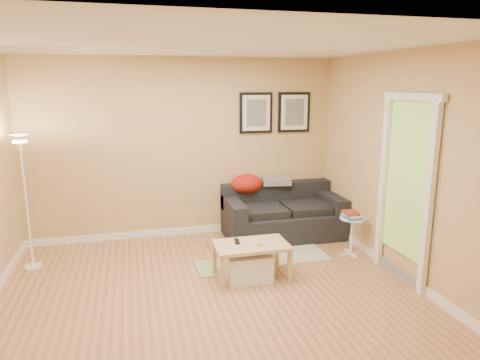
{
  "coord_description": "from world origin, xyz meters",
  "views": [
    {
      "loc": [
        -0.75,
        -4.29,
        2.23
      ],
      "look_at": [
        0.55,
        0.85,
        1.05
      ],
      "focal_mm": 32.64,
      "sensor_mm": 36.0,
      "label": 1
    }
  ],
  "objects_px": {
    "side_table": "(352,236)",
    "book_stack": "(351,215)",
    "storage_bin": "(249,266)",
    "floor_lamp": "(27,207)",
    "sofa": "(283,212)",
    "coffee_table": "(251,261)"
  },
  "relations": [
    {
      "from": "book_stack",
      "to": "floor_lamp",
      "type": "bearing_deg",
      "value": 161.72
    },
    {
      "from": "coffee_table",
      "to": "side_table",
      "type": "relative_size",
      "value": 1.67
    },
    {
      "from": "side_table",
      "to": "book_stack",
      "type": "xyz_separation_m",
      "value": [
        -0.02,
        0.0,
        0.3
      ]
    },
    {
      "from": "coffee_table",
      "to": "side_table",
      "type": "distance_m",
      "value": 1.53
    },
    {
      "from": "side_table",
      "to": "storage_bin",
      "type": "bearing_deg",
      "value": -165.32
    },
    {
      "from": "coffee_table",
      "to": "book_stack",
      "type": "bearing_deg",
      "value": -2.98
    },
    {
      "from": "floor_lamp",
      "to": "sofa",
      "type": "bearing_deg",
      "value": 5.34
    },
    {
      "from": "coffee_table",
      "to": "book_stack",
      "type": "height_order",
      "value": "book_stack"
    },
    {
      "from": "book_stack",
      "to": "floor_lamp",
      "type": "distance_m",
      "value": 4.05
    },
    {
      "from": "storage_bin",
      "to": "floor_lamp",
      "type": "relative_size",
      "value": 0.32
    },
    {
      "from": "storage_bin",
      "to": "side_table",
      "type": "relative_size",
      "value": 1.03
    },
    {
      "from": "storage_bin",
      "to": "floor_lamp",
      "type": "bearing_deg",
      "value": 158.68
    },
    {
      "from": "sofa",
      "to": "side_table",
      "type": "distance_m",
      "value": 1.1
    },
    {
      "from": "sofa",
      "to": "floor_lamp",
      "type": "distance_m",
      "value": 3.42
    },
    {
      "from": "coffee_table",
      "to": "floor_lamp",
      "type": "relative_size",
      "value": 0.51
    },
    {
      "from": "coffee_table",
      "to": "sofa",
      "type": "bearing_deg",
      "value": 38.92
    },
    {
      "from": "sofa",
      "to": "book_stack",
      "type": "distance_m",
      "value": 1.1
    },
    {
      "from": "book_stack",
      "to": "floor_lamp",
      "type": "xyz_separation_m",
      "value": [
        -4.0,
        0.57,
        0.23
      ]
    },
    {
      "from": "side_table",
      "to": "floor_lamp",
      "type": "distance_m",
      "value": 4.1
    },
    {
      "from": "book_stack",
      "to": "sofa",
      "type": "bearing_deg",
      "value": 114.86
    },
    {
      "from": "coffee_table",
      "to": "storage_bin",
      "type": "xyz_separation_m",
      "value": [
        -0.04,
        -0.03,
        -0.05
      ]
    },
    {
      "from": "storage_bin",
      "to": "book_stack",
      "type": "relative_size",
      "value": 2.0
    }
  ]
}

